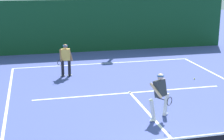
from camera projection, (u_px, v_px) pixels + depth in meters
name	position (u px, v px, depth m)	size (l,w,h in m)	color
court_line_baseline_far	(104.00, 63.00, 19.59)	(9.92, 0.10, 0.01)	white
court_line_service	(130.00, 93.00, 14.60)	(8.09, 0.10, 0.01)	white
court_line_centre	(156.00, 121.00, 11.72)	(0.10, 6.40, 0.01)	white
player_near	(160.00, 94.00, 11.74)	(0.97, 1.08, 1.61)	silver
player_far	(66.00, 59.00, 16.80)	(0.80, 0.83, 1.60)	black
tennis_ball	(194.00, 79.00, 16.51)	(0.07, 0.07, 0.07)	#D1E033
back_fence_windscreen	(92.00, 26.00, 22.37)	(18.17, 0.12, 3.35)	#134324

